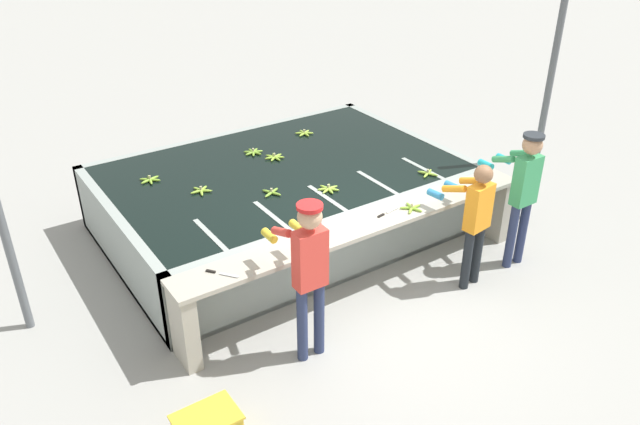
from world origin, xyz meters
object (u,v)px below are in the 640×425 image
at_px(banana_bunch_floating_5, 150,180).
at_px(banana_bunch_floating_7, 304,133).
at_px(banana_bunch_floating_1, 274,157).
at_px(worker_2, 523,187).
at_px(worker_1, 475,215).
at_px(banana_bunch_floating_3, 253,152).
at_px(knife_0, 217,273).
at_px(banana_bunch_floating_2, 428,173).
at_px(banana_bunch_floating_4, 328,189).
at_px(banana_bunch_floating_6, 272,192).
at_px(banana_bunch_ledge_0, 412,208).
at_px(support_post_right, 545,112).
at_px(banana_bunch_floating_0, 201,191).
at_px(worker_0, 308,266).
at_px(knife_1, 385,213).

distance_m(banana_bunch_floating_5, banana_bunch_floating_7, 2.53).
height_order(banana_bunch_floating_1, banana_bunch_floating_5, same).
bearing_deg(worker_2, worker_1, -179.54).
bearing_deg(banana_bunch_floating_3, knife_0, -125.41).
xyz_separation_m(banana_bunch_floating_2, banana_bunch_floating_4, (-1.33, 0.36, -0.00)).
height_order(banana_bunch_floating_3, banana_bunch_floating_7, same).
relative_size(banana_bunch_floating_3, banana_bunch_floating_4, 1.00).
relative_size(banana_bunch_floating_6, banana_bunch_floating_7, 0.95).
xyz_separation_m(banana_bunch_floating_1, banana_bunch_ledge_0, (0.58, -2.19, 0.00)).
height_order(banana_bunch_ledge_0, knife_0, banana_bunch_ledge_0).
relative_size(banana_bunch_floating_5, knife_0, 0.96).
bearing_deg(banana_bunch_floating_5, banana_bunch_floating_7, 5.78).
bearing_deg(banana_bunch_floating_4, support_post_right, -15.82).
bearing_deg(banana_bunch_floating_0, worker_1, -45.19).
height_order(worker_1, banana_bunch_floating_2, worker_1).
bearing_deg(banana_bunch_floating_6, banana_bunch_floating_5, 133.05).
relative_size(banana_bunch_floating_1, banana_bunch_floating_5, 1.00).
bearing_deg(banana_bunch_floating_7, worker_0, -122.08).
bearing_deg(banana_bunch_floating_1, banana_bunch_floating_5, 170.90).
height_order(banana_bunch_floating_3, banana_bunch_ledge_0, banana_bunch_ledge_0).
relative_size(banana_bunch_floating_0, banana_bunch_floating_3, 0.99).
distance_m(worker_2, banana_bunch_floating_4, 2.34).
relative_size(banana_bunch_floating_5, banana_bunch_floating_6, 1.06).
bearing_deg(banana_bunch_floating_4, worker_0, -130.27).
bearing_deg(banana_bunch_floating_7, support_post_right, -50.21).
bearing_deg(worker_0, knife_0, 138.59).
xyz_separation_m(worker_1, banana_bunch_floating_7, (-0.23, 3.26, -0.01)).
height_order(banana_bunch_floating_2, banana_bunch_floating_4, same).
bearing_deg(worker_1, banana_bunch_floating_1, 111.23).
bearing_deg(worker_1, banana_bunch_floating_0, 134.81).
xyz_separation_m(banana_bunch_floating_5, knife_1, (1.93, -2.37, -0.01)).
bearing_deg(banana_bunch_floating_6, worker_2, -36.64).
relative_size(banana_bunch_floating_7, support_post_right, 0.09).
distance_m(worker_2, knife_1, 1.73).
height_order(banana_bunch_floating_1, banana_bunch_floating_3, same).
height_order(banana_bunch_floating_0, banana_bunch_floating_1, same).
bearing_deg(banana_bunch_ledge_0, support_post_right, 3.38).
distance_m(banana_bunch_floating_4, knife_1, 0.90).
distance_m(banana_bunch_floating_0, knife_1, 2.30).
distance_m(worker_0, worker_2, 3.06).
xyz_separation_m(worker_2, banana_bunch_floating_3, (-2.01, 3.04, -0.15)).
distance_m(worker_0, knife_1, 1.59).
distance_m(worker_0, support_post_right, 4.26).
height_order(banana_bunch_floating_4, banana_bunch_floating_6, same).
relative_size(banana_bunch_floating_1, support_post_right, 0.09).
relative_size(banana_bunch_floating_4, banana_bunch_floating_5, 1.00).
distance_m(banana_bunch_floating_5, banana_bunch_ledge_0, 3.34).
xyz_separation_m(banana_bunch_floating_1, knife_1, (0.25, -2.10, -0.01)).
xyz_separation_m(banana_bunch_floating_0, banana_bunch_floating_6, (0.70, -0.53, 0.00)).
distance_m(banana_bunch_floating_7, banana_bunch_ledge_0, 2.72).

